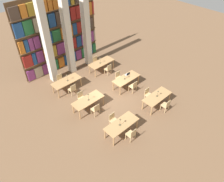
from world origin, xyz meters
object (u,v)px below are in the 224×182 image
pillar_right (86,27)px  chair_0 (131,134)px  laptop (127,74)px  desk_lamp_2 (88,96)px  reading_table_2 (88,101)px  chair_11 (96,61)px  chair_1 (113,120)px  chair_8 (72,89)px  pillar_center (67,34)px  chair_6 (133,86)px  reading_table_3 (126,79)px  chair_9 (61,80)px  chair_2 (166,105)px  desk_lamp_4 (67,77)px  reading_table_5 (102,63)px  chair_5 (81,98)px  desk_lamp_0 (120,121)px  pillar_left (47,42)px  reading_table_0 (122,125)px  reading_table_4 (67,82)px  desk_lamp_3 (125,75)px  desk_lamp_5 (100,59)px  chair_7 (119,77)px  desk_lamp_1 (158,92)px  chair_3 (148,94)px  chair_4 (96,109)px  reading_table_1 (157,97)px

pillar_right → chair_0: pillar_right is taller
laptop → desk_lamp_2: bearing=3.3°
reading_table_2 → chair_11: size_ratio=2.26×
chair_1 → chair_8: size_ratio=1.00×
pillar_center → chair_8: 3.80m
chair_6 → laptop: laptop is taller
chair_1 → reading_table_3: (3.07, 1.96, 0.20)m
pillar_center → chair_9: pillar_center is taller
chair_2 → desk_lamp_4: bearing=118.5°
laptop → chair_11: (-0.21, 3.13, -0.32)m
laptop → reading_table_5: bearing=-84.0°
reading_table_3 → chair_2: bearing=-89.0°
chair_5 → pillar_center: bearing=-116.1°
desk_lamp_2 → chair_6: (3.21, -0.71, -0.62)m
desk_lamp_0 → chair_2: (3.30, -0.61, -0.61)m
pillar_center → reading_table_3: size_ratio=3.06×
pillar_left → reading_table_3: pillar_left is taller
pillar_left → chair_0: size_ratio=6.93×
reading_table_0 → reading_table_4: 5.17m
pillar_right → reading_table_3: pillar_right is taller
reading_table_4 → chair_9: (-0.05, 0.70, -0.20)m
chair_5 → desk_lamp_3: bearing=166.4°
desk_lamp_3 → desk_lamp_4: (-2.92, 2.47, 0.02)m
pillar_right → desk_lamp_5: pillar_right is taller
chair_7 → reading_table_4: size_ratio=0.44×
desk_lamp_1 → chair_8: size_ratio=0.51×
chair_0 → chair_3: (3.13, 1.48, 0.00)m
reading_table_5 → desk_lamp_3: bearing=-94.7°
chair_6 → reading_table_4: bearing=134.0°
chair_5 → laptop: size_ratio=2.71×
reading_table_4 → laptop: bearing=-33.5°
desk_lamp_0 → chair_5: size_ratio=0.56×
desk_lamp_3 → chair_7: bearing=80.2°
desk_lamp_1 → chair_3: bearing=88.1°
reading_table_0 → desk_lamp_2: desk_lamp_2 is taller
desk_lamp_0 → desk_lamp_5: 6.16m
reading_table_0 → chair_8: size_ratio=2.26×
chair_4 → chair_8: 2.46m
chair_1 → reading_table_0: bearing=86.1°
desk_lamp_1 → pillar_center: bearing=103.5°
chair_0 → reading_table_0: bearing=93.9°
pillar_right → reading_table_1: pillar_right is taller
desk_lamp_1 → chair_11: desk_lamp_1 is taller
pillar_left → chair_9: bearing=-90.5°
desk_lamp_1 → desk_lamp_3: 2.58m
chair_0 → chair_2: size_ratio=1.00×
reading_table_0 → desk_lamp_1: 3.18m
reading_table_1 → reading_table_3: 2.58m
chair_3 → reading_table_5: (0.01, 4.53, 0.20)m
chair_6 → desk_lamp_2: bearing=167.5°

